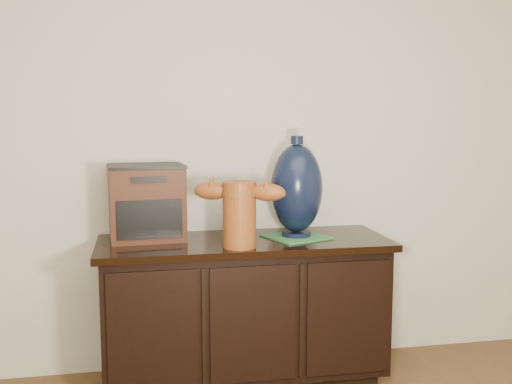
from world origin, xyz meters
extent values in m
plane|color=beige|center=(0.00, 2.50, 1.30)|extent=(4.50, 0.00, 4.50)
cube|color=black|center=(0.00, 2.23, 0.04)|extent=(1.29, 0.45, 0.08)
cube|color=black|center=(0.00, 2.23, 0.40)|extent=(1.40, 0.50, 0.64)
cube|color=black|center=(0.00, 2.23, 0.74)|extent=(1.46, 0.56, 0.03)
cube|color=black|center=(-0.47, 1.97, 0.40)|extent=(0.41, 0.01, 0.56)
cube|color=black|center=(0.00, 1.97, 0.40)|extent=(0.41, 0.01, 0.56)
cube|color=black|center=(0.47, 1.97, 0.40)|extent=(0.41, 0.01, 0.56)
cylinder|color=brown|center=(-0.05, 2.06, 0.91)|extent=(0.20, 0.20, 0.31)
cylinder|color=#45200D|center=(-0.05, 2.06, 0.80)|extent=(0.21, 0.21, 0.03)
cylinder|color=#45200D|center=(-0.05, 2.06, 1.02)|extent=(0.21, 0.21, 0.03)
ellipsoid|color=brown|center=(-0.18, 2.11, 1.02)|extent=(0.18, 0.14, 0.08)
ellipsoid|color=brown|center=(0.07, 2.01, 1.02)|extent=(0.18, 0.14, 0.08)
cube|color=#3C1C0F|center=(-0.48, 2.34, 0.94)|extent=(0.39, 0.32, 0.37)
cube|color=black|center=(-0.47, 2.19, 0.88)|extent=(0.31, 0.03, 0.19)
cube|color=black|center=(-0.48, 2.34, 1.13)|extent=(0.40, 0.33, 0.01)
cube|color=#326F3A|center=(0.27, 2.23, 0.76)|extent=(0.36, 0.36, 0.01)
cylinder|color=black|center=(0.27, 2.23, 0.77)|extent=(0.15, 0.15, 0.02)
ellipsoid|color=black|center=(0.27, 2.23, 1.01)|extent=(0.34, 0.34, 0.45)
cylinder|color=black|center=(0.27, 2.23, 1.25)|extent=(0.06, 0.06, 0.04)
cylinder|color=#4F110D|center=(0.00, 2.40, 0.84)|extent=(0.07, 0.07, 0.17)
cylinder|color=silver|center=(0.00, 2.40, 0.94)|extent=(0.06, 0.06, 0.03)
camera|label=1|loc=(-0.50, -0.69, 1.38)|focal=42.00mm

